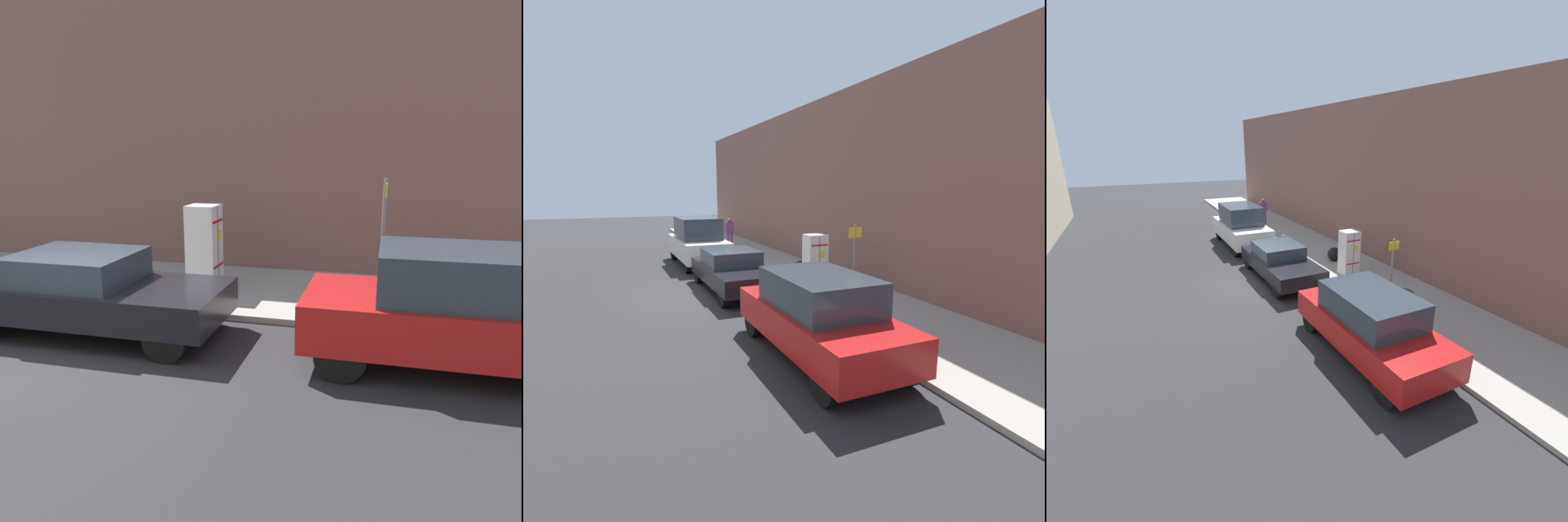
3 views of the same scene
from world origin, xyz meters
TOP-DOWN VIEW (x-y plane):
  - ground_plane at (0.00, 0.00)m, footprint 80.00×80.00m
  - sidewalk_slab at (-3.81, 0.00)m, footprint 3.61×44.00m
  - building_facade_near at (-6.78, 0.00)m, footprint 2.32×39.60m
  - discarded_refrigerator at (-3.46, 1.08)m, footprint 0.68×0.62m
  - manhole_cover at (-4.25, 3.53)m, footprint 0.70×0.70m
  - street_sign_post at (-2.57, 4.74)m, footprint 0.36×0.07m
  - trash_bag at (-3.81, -0.67)m, footprint 0.62×0.62m
  - parked_sedan_dark at (-0.91, -0.06)m, footprint 1.89×4.62m
  - parked_suv_red at (-0.91, 6.00)m, footprint 1.88×4.64m

SIDE VIEW (x-z plane):
  - ground_plane at x=0.00m, z-range 0.00..0.00m
  - sidewalk_slab at x=-3.81m, z-range 0.00..0.12m
  - manhole_cover at x=-4.25m, z-range 0.12..0.14m
  - trash_bag at x=-3.81m, z-range 0.12..0.74m
  - parked_sedan_dark at x=-0.91m, z-range 0.03..1.42m
  - parked_suv_red at x=-0.91m, z-range 0.03..1.79m
  - discarded_refrigerator at x=-3.46m, z-range 0.12..1.94m
  - street_sign_post at x=-2.57m, z-range 0.27..2.75m
  - building_facade_near at x=-6.78m, z-range 0.00..7.14m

